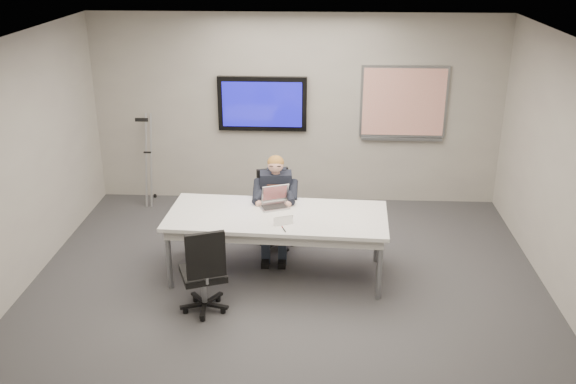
{
  "coord_description": "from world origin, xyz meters",
  "views": [
    {
      "loc": [
        0.36,
        -6.18,
        3.79
      ],
      "look_at": [
        -0.0,
        0.69,
        1.03
      ],
      "focal_mm": 40.0,
      "sensor_mm": 36.0,
      "label": 1
    }
  ],
  "objects_px": {
    "office_chair_far": "(276,224)",
    "conference_table": "(277,221)",
    "laptop": "(275,201)",
    "seated_person": "(275,217)",
    "office_chair_near": "(204,286)"
  },
  "relations": [
    {
      "from": "seated_person",
      "to": "laptop",
      "type": "height_order",
      "value": "seated_person"
    },
    {
      "from": "conference_table",
      "to": "seated_person",
      "type": "xyz_separation_m",
      "value": [
        -0.06,
        0.51,
        -0.18
      ]
    },
    {
      "from": "office_chair_far",
      "to": "laptop",
      "type": "relative_size",
      "value": 2.43
    },
    {
      "from": "conference_table",
      "to": "office_chair_near",
      "type": "bearing_deg",
      "value": -126.71
    },
    {
      "from": "conference_table",
      "to": "office_chair_far",
      "type": "distance_m",
      "value": 0.84
    },
    {
      "from": "laptop",
      "to": "seated_person",
      "type": "bearing_deg",
      "value": 71.24
    },
    {
      "from": "office_chair_near",
      "to": "office_chair_far",
      "type": "bearing_deg",
      "value": -133.01
    },
    {
      "from": "seated_person",
      "to": "conference_table",
      "type": "bearing_deg",
      "value": -88.46
    },
    {
      "from": "seated_person",
      "to": "office_chair_far",
      "type": "bearing_deg",
      "value": 88.03
    },
    {
      "from": "office_chair_near",
      "to": "seated_person",
      "type": "xyz_separation_m",
      "value": [
        0.66,
        1.38,
        0.2
      ]
    },
    {
      "from": "office_chair_far",
      "to": "office_chair_near",
      "type": "distance_m",
      "value": 1.74
    },
    {
      "from": "conference_table",
      "to": "office_chair_near",
      "type": "height_order",
      "value": "office_chair_near"
    },
    {
      "from": "conference_table",
      "to": "laptop",
      "type": "distance_m",
      "value": 0.3
    },
    {
      "from": "office_chair_far",
      "to": "conference_table",
      "type": "bearing_deg",
      "value": -101.52
    },
    {
      "from": "laptop",
      "to": "office_chair_far",
      "type": "bearing_deg",
      "value": 71.28
    }
  ]
}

